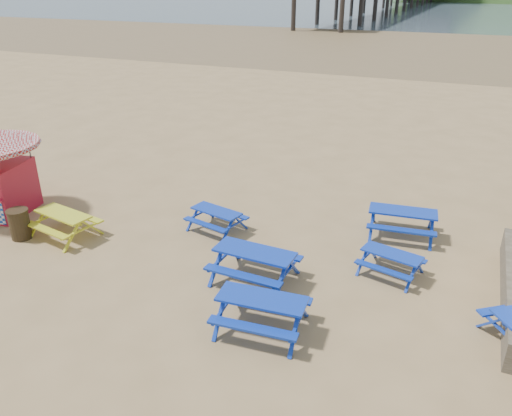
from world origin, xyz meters
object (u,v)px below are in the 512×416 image
at_px(picnic_table_blue_b, 402,223).
at_px(litter_bin, 20,224).
at_px(picnic_table_yellow, 65,225).
at_px(picnic_table_blue_a, 217,220).

height_order(picnic_table_blue_b, litter_bin, litter_bin).
distance_m(picnic_table_blue_b, litter_bin, 11.43).
height_order(picnic_table_yellow, litter_bin, litter_bin).
relative_size(picnic_table_blue_b, picnic_table_yellow, 1.05).
relative_size(picnic_table_blue_b, litter_bin, 2.32).
xyz_separation_m(picnic_table_blue_a, picnic_table_blue_b, (5.27, 1.94, 0.08)).
bearing_deg(litter_bin, picnic_table_blue_a, 28.98).
distance_m(picnic_table_blue_b, picnic_table_yellow, 10.15).
bearing_deg(picnic_table_yellow, litter_bin, -140.91).
height_order(picnic_table_blue_a, picnic_table_yellow, picnic_table_yellow).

